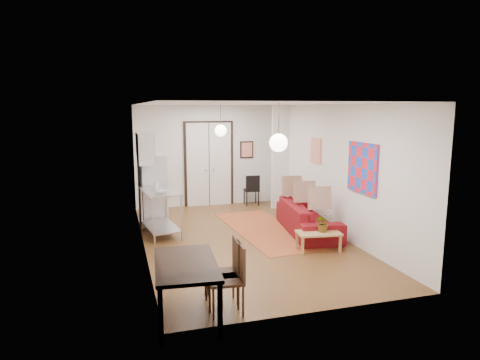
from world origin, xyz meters
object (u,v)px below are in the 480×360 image
object	(u,v)px
dining_table	(186,268)
dining_chair_far	(224,271)
sofa	(308,218)
fridge	(153,190)
kitchen_counter	(160,205)
coffee_table	(318,234)
dining_chair_near	(220,265)
black_side_chair	(251,187)

from	to	relation	value
dining_table	dining_chair_far	world-z (taller)	dining_chair_far
sofa	fridge	world-z (taller)	fridge
kitchen_counter	dining_chair_far	xyz separation A→B (m)	(0.48, -3.89, -0.11)
coffee_table	kitchen_counter	xyz separation A→B (m)	(-2.90, 1.97, 0.35)
kitchen_counter	dining_chair_near	bearing A→B (deg)	-90.57
dining_table	dining_chair_far	xyz separation A→B (m)	(0.55, 0.10, -0.13)
sofa	dining_chair_far	world-z (taller)	dining_chair_far
coffee_table	fridge	distance (m)	4.25
black_side_chair	dining_table	bearing A→B (deg)	69.98
dining_chair_far	black_side_chair	distance (m)	6.73
kitchen_counter	dining_table	size ratio (longest dim) A/B	0.95
kitchen_counter	dining_chair_far	bearing A→B (deg)	-91.00
dining_chair_near	dining_chair_far	size ratio (longest dim) A/B	1.00
dining_chair_near	coffee_table	bearing A→B (deg)	129.60
coffee_table	black_side_chair	xyz separation A→B (m)	(-0.03, 4.37, 0.19)
dining_chair_far	coffee_table	bearing A→B (deg)	133.08
dining_chair_far	fridge	bearing A→B (deg)	-168.92
sofa	kitchen_counter	bearing A→B (deg)	85.10
kitchen_counter	fridge	xyz separation A→B (m)	(-0.07, 1.02, 0.17)
fridge	dining_chair_near	world-z (taller)	fridge
sofa	coffee_table	xyz separation A→B (m)	(-0.34, -1.22, -0.02)
sofa	kitchen_counter	size ratio (longest dim) A/B	1.68
sofa	coffee_table	size ratio (longest dim) A/B	2.60
kitchen_counter	dining_chair_near	world-z (taller)	kitchen_counter
kitchen_counter	fridge	distance (m)	1.04
kitchen_counter	black_side_chair	distance (m)	3.75
fridge	dining_chair_far	distance (m)	4.95
coffee_table	fridge	size ratio (longest dim) A/B	0.54
dining_table	dining_chair_near	distance (m)	0.65
coffee_table	sofa	bearing A→B (deg)	74.26
dining_chair_far	black_side_chair	bearing A→B (deg)	163.82
fridge	dining_chair_near	xyz separation A→B (m)	(0.55, -4.68, -0.29)
dining_table	dining_chair_far	size ratio (longest dim) A/B	1.52
coffee_table	dining_chair_near	size ratio (longest dim) A/B	0.94
sofa	black_side_chair	bearing A→B (deg)	14.77
kitchen_counter	fridge	world-z (taller)	fridge
sofa	dining_table	xyz separation A→B (m)	(-3.32, -3.24, 0.35)
fridge	dining_chair_near	distance (m)	4.72
kitchen_counter	fridge	size ratio (longest dim) A/B	0.83
dining_chair_near	black_side_chair	size ratio (longest dim) A/B	1.08
sofa	dining_table	world-z (taller)	dining_table
sofa	dining_table	bearing A→B (deg)	142.34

